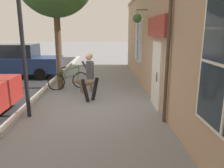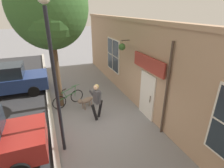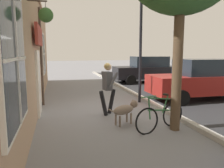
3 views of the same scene
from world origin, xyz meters
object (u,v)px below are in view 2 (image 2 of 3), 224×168
(pedestrian_walking, at_px, (97,99))
(dog_on_leash, at_px, (86,101))
(leaning_bicycle, at_px, (68,98))
(parked_car_nearest_curb, at_px, (6,80))
(street_lamp, at_px, (52,60))
(street_tree_by_curb, at_px, (49,9))

(pedestrian_walking, height_order, dog_on_leash, pedestrian_walking)
(pedestrian_walking, xyz_separation_m, leaning_bicycle, (1.02, -1.74, -0.64))
(parked_car_nearest_curb, relative_size, street_lamp, 0.86)
(pedestrian_walking, distance_m, leaning_bicycle, 2.12)
(parked_car_nearest_curb, xyz_separation_m, street_lamp, (-2.41, 5.72, 2.40))
(dog_on_leash, height_order, parked_car_nearest_curb, parked_car_nearest_curb)
(pedestrian_walking, xyz_separation_m, street_lamp, (1.67, 1.39, 2.26))
(street_tree_by_curb, distance_m, parked_car_nearest_curb, 5.26)
(pedestrian_walking, bearing_deg, street_lamp, 39.75)
(dog_on_leash, height_order, leaning_bicycle, leaning_bicycle)
(dog_on_leash, bearing_deg, parked_car_nearest_curb, -40.56)
(leaning_bicycle, bearing_deg, street_tree_by_curb, -1.95)
(leaning_bicycle, relative_size, parked_car_nearest_curb, 0.38)
(parked_car_nearest_curb, bearing_deg, dog_on_leash, 139.44)
(leaning_bicycle, distance_m, parked_car_nearest_curb, 4.04)
(parked_car_nearest_curb, distance_m, street_lamp, 6.66)
(dog_on_leash, bearing_deg, street_tree_by_curb, -30.87)
(dog_on_leash, relative_size, street_lamp, 0.21)
(leaning_bicycle, bearing_deg, street_lamp, 78.22)
(leaning_bicycle, distance_m, street_lamp, 4.32)
(pedestrian_walking, bearing_deg, dog_on_leash, -75.97)
(street_tree_by_curb, height_order, street_lamp, street_tree_by_curb)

